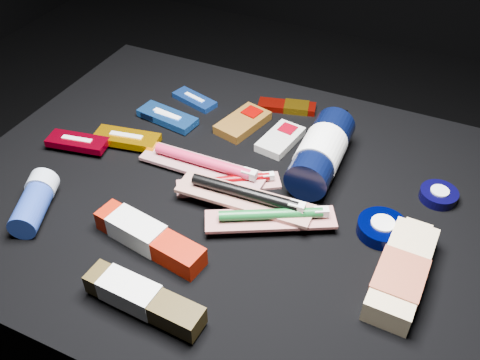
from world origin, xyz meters
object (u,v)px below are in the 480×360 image
at_px(deodorant_stick, 35,202).
at_px(bodywash_bottle, 401,274).
at_px(toothpaste_carton_red, 145,236).
at_px(lotion_bottle, 321,152).

bearing_deg(deodorant_stick, bodywash_bottle, -11.90).
xyz_separation_m(deodorant_stick, toothpaste_carton_red, (0.21, 0.02, -0.01)).
height_order(bodywash_bottle, toothpaste_carton_red, bodywash_bottle).
xyz_separation_m(lotion_bottle, deodorant_stick, (-0.40, -0.32, -0.02)).
height_order(deodorant_stick, toothpaste_carton_red, deodorant_stick).
xyz_separation_m(lotion_bottle, bodywash_bottle, (0.20, -0.21, -0.02)).
height_order(lotion_bottle, bodywash_bottle, lotion_bottle).
bearing_deg(lotion_bottle, toothpaste_carton_red, -124.33).
bearing_deg(deodorant_stick, lotion_bottle, 15.86).
relative_size(bodywash_bottle, toothpaste_carton_red, 0.99).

